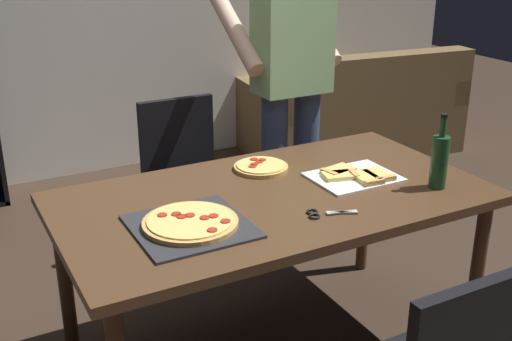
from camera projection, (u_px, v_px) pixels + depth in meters
name	position (u px, v px, depth m)	size (l,w,h in m)	color
dining_table	(273.00, 210.00, 2.59)	(1.73, 0.95, 0.75)	#4C331E
chair_far_side	(185.00, 173.00, 3.44)	(0.42, 0.42, 0.90)	black
couch	(354.00, 116.00, 5.20)	(1.78, 1.03, 0.85)	brown
person_serving_pizza	(290.00, 82.00, 3.31)	(0.55, 0.54, 1.75)	#38476B
pepperoni_pizza_on_tray	(190.00, 224.00, 2.28)	(0.41, 0.41, 0.04)	#2D2D33
pizza_slices_on_towel	(355.00, 176.00, 2.72)	(0.36, 0.28, 0.03)	white
wine_bottle	(439.00, 160.00, 2.59)	(0.07, 0.07, 0.32)	#194723
kitchen_scissors	(324.00, 213.00, 2.38)	(0.20, 0.12, 0.01)	silver
second_pizza_plain	(261.00, 167.00, 2.82)	(0.24, 0.24, 0.03)	tan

